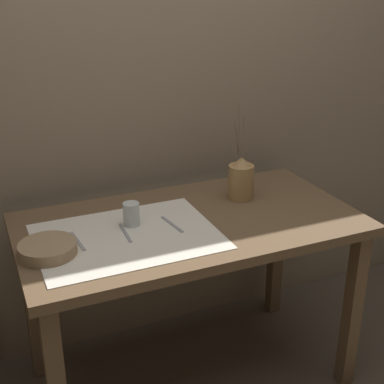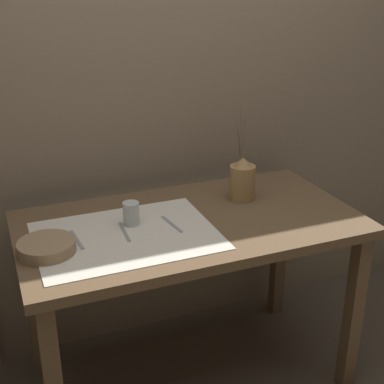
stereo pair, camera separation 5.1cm
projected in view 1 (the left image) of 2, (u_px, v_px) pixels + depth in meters
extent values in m
plane|color=brown|center=(190.00, 376.00, 2.44)|extent=(12.00, 12.00, 0.00)
cube|color=gray|center=(148.00, 95.00, 2.39)|extent=(7.00, 0.06, 2.40)
cube|color=brown|center=(190.00, 224.00, 2.15)|extent=(1.36, 0.73, 0.04)
cube|color=brown|center=(352.00, 311.00, 2.27)|extent=(0.06, 0.06, 0.75)
cube|color=brown|center=(32.00, 303.00, 2.33)|extent=(0.06, 0.06, 0.75)
cube|color=brown|center=(276.00, 248.00, 2.79)|extent=(0.06, 0.06, 0.75)
cube|color=silver|center=(127.00, 236.00, 2.01)|extent=(0.67, 0.50, 0.00)
cylinder|color=#A87F4C|center=(241.00, 182.00, 2.32)|extent=(0.11, 0.11, 0.15)
cone|color=#A87F4C|center=(242.00, 161.00, 2.29)|extent=(0.08, 0.08, 0.04)
cylinder|color=brown|center=(237.00, 139.00, 2.26)|extent=(0.03, 0.01, 0.15)
cylinder|color=brown|center=(242.00, 137.00, 2.24)|extent=(0.02, 0.01, 0.18)
cylinder|color=brown|center=(240.00, 131.00, 2.25)|extent=(0.01, 0.04, 0.22)
cylinder|color=brown|center=(237.00, 143.00, 2.26)|extent=(0.02, 0.02, 0.12)
cylinder|color=#9E7F5B|center=(48.00, 249.00, 1.87)|extent=(0.20, 0.20, 0.05)
cylinder|color=silver|center=(131.00, 214.00, 2.08)|extent=(0.06, 0.06, 0.09)
cube|color=#939399|center=(78.00, 241.00, 1.96)|extent=(0.03, 0.16, 0.00)
cube|color=#939399|center=(125.00, 233.00, 2.03)|extent=(0.02, 0.16, 0.00)
cube|color=#939399|center=(172.00, 224.00, 2.10)|extent=(0.03, 0.16, 0.00)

